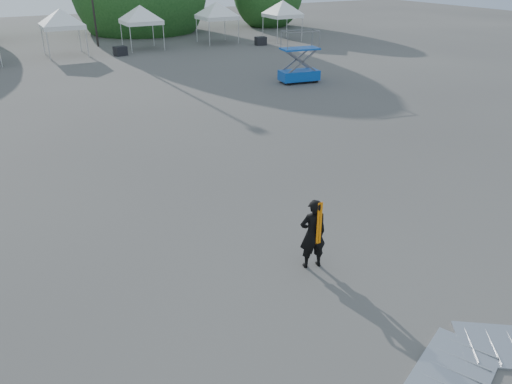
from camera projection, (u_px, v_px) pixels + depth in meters
ground at (249, 212)px, 14.33m from camera, size 120.00×120.00×0.00m
tent_e at (60, 12)px, 35.91m from camera, size 4.07×4.07×3.88m
tent_f at (140, 9)px, 38.38m from camera, size 3.97×3.97×3.88m
tent_g at (217, 5)px, 41.36m from camera, size 4.06×4.06×3.88m
tent_h at (283, 3)px, 42.72m from camera, size 3.80×3.80×3.88m
man at (313, 234)px, 11.47m from camera, size 0.71×0.55×1.74m
scissor_lift at (300, 57)px, 28.58m from camera, size 2.38×1.42×2.91m
barrier_left at (450, 378)px, 8.62m from camera, size 2.65×2.04×0.08m
crate_mid at (120, 51)px, 37.01m from camera, size 1.00×0.85×0.67m
crate_east at (261, 41)px, 41.44m from camera, size 0.93×0.76×0.67m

